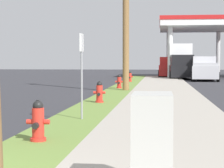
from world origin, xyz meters
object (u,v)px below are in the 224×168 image
object	(u,v)px
fire_hydrant_fourth	(130,77)
car_navy_by_near_pump	(184,69)
utility_pole_midground	(126,1)
fire_hydrant_second	(99,93)
fire_hydrant_third	(119,82)
truck_silver_at_forecourt	(204,69)
fire_hydrant_nearest	(38,123)
truck_red_at_far_bay	(170,68)
utility_cabinet	(152,147)
street_sign_post	(82,58)
truck_black_on_apron	(180,62)

from	to	relation	value
fire_hydrant_fourth	car_navy_by_near_pump	size ratio (longest dim) A/B	0.16
utility_pole_midground	fire_hydrant_second	bearing A→B (deg)	-93.26
fire_hydrant_third	fire_hydrant_fourth	xyz separation A→B (m)	(0.05, 7.74, 0.00)
fire_hydrant_fourth	truck_silver_at_forecourt	size ratio (longest dim) A/B	0.13
fire_hydrant_nearest	utility_pole_midground	world-z (taller)	utility_pole_midground
fire_hydrant_third	truck_red_at_far_bay	xyz separation A→B (m)	(3.08, 19.59, 0.47)
fire_hydrant_second	utility_pole_midground	xyz separation A→B (m)	(0.39, 6.85, 4.14)
fire_hydrant_fourth	utility_cabinet	distance (m)	26.60
utility_cabinet	car_navy_by_near_pump	xyz separation A→B (m)	(2.62, 42.40, 0.10)
fire_hydrant_second	truck_red_at_far_bay	world-z (taller)	truck_red_at_far_bay
fire_hydrant_second	street_sign_post	size ratio (longest dim) A/B	0.35
fire_hydrant_third	truck_black_on_apron	world-z (taller)	truck_black_on_apron
fire_hydrant_second	street_sign_post	distance (m)	4.61
utility_cabinet	truck_red_at_far_bay	bearing A→B (deg)	88.54
utility_cabinet	fire_hydrant_fourth	bearing A→B (deg)	94.44
car_navy_by_near_pump	truck_silver_at_forecourt	world-z (taller)	truck_silver_at_forecourt
car_navy_by_near_pump	truck_red_at_far_bay	size ratio (longest dim) A/B	0.84
street_sign_post	truck_red_at_far_bay	distance (m)	32.44
utility_cabinet	street_sign_post	bearing A→B (deg)	107.08
fire_hydrant_second	truck_red_at_far_bay	size ratio (longest dim) A/B	0.14
car_navy_by_near_pump	truck_red_at_far_bay	world-z (taller)	truck_red_at_far_bay
fire_hydrant_second	truck_silver_at_forecourt	bearing A→B (deg)	74.98
fire_hydrant_second	truck_black_on_apron	world-z (taller)	truck_black_on_apron
fire_hydrant_nearest	fire_hydrant_fourth	size ratio (longest dim) A/B	1.00
car_navy_by_near_pump	truck_silver_at_forecourt	xyz separation A→B (m)	(1.04, -10.70, 0.19)
fire_hydrant_fourth	utility_cabinet	bearing A→B (deg)	-85.56
fire_hydrant_nearest	truck_silver_at_forecourt	bearing A→B (deg)	78.66
fire_hydrant_second	truck_silver_at_forecourt	size ratio (longest dim) A/B	0.13
car_navy_by_near_pump	fire_hydrant_nearest	bearing A→B (deg)	-96.83
fire_hydrant_third	utility_cabinet	distance (m)	18.89
fire_hydrant_third	car_navy_by_near_pump	world-z (taller)	car_navy_by_near_pump
street_sign_post	truck_black_on_apron	distance (m)	29.56
fire_hydrant_second	fire_hydrant_fourth	xyz separation A→B (m)	(-0.03, 16.02, 0.00)
utility_cabinet	truck_red_at_far_bay	size ratio (longest dim) A/B	0.20
fire_hydrant_second	fire_hydrant_third	distance (m)	8.28
truck_black_on_apron	truck_red_at_far_bay	xyz separation A→B (m)	(-0.84, 2.98, -0.57)
fire_hydrant_third	car_navy_by_near_pump	xyz separation A→B (m)	(4.72, 23.63, 0.28)
fire_hydrant_nearest	fire_hydrant_third	xyz separation A→B (m)	(0.00, 15.81, 0.00)
fire_hydrant_nearest	car_navy_by_near_pump	world-z (taller)	car_navy_by_near_pump
truck_red_at_far_bay	utility_pole_midground	bearing A→B (deg)	-97.10
fire_hydrant_nearest	car_navy_by_near_pump	xyz separation A→B (m)	(4.72, 39.44, 0.28)
fire_hydrant_third	street_sign_post	distance (m)	12.78
fire_hydrant_third	fire_hydrant_fourth	bearing A→B (deg)	89.65
truck_silver_at_forecourt	fire_hydrant_fourth	bearing A→B (deg)	-137.80
car_navy_by_near_pump	truck_red_at_far_bay	distance (m)	4.36
fire_hydrant_third	utility_cabinet	xyz separation A→B (m)	(2.10, -18.77, 0.18)
fire_hydrant_second	truck_black_on_apron	size ratio (longest dim) A/B	0.12
fire_hydrant_nearest	fire_hydrant_fourth	xyz separation A→B (m)	(0.05, 23.56, 0.00)
truck_silver_at_forecourt	utility_cabinet	bearing A→B (deg)	-96.58
fire_hydrant_third	truck_silver_at_forecourt	xyz separation A→B (m)	(5.76, 12.93, 0.47)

